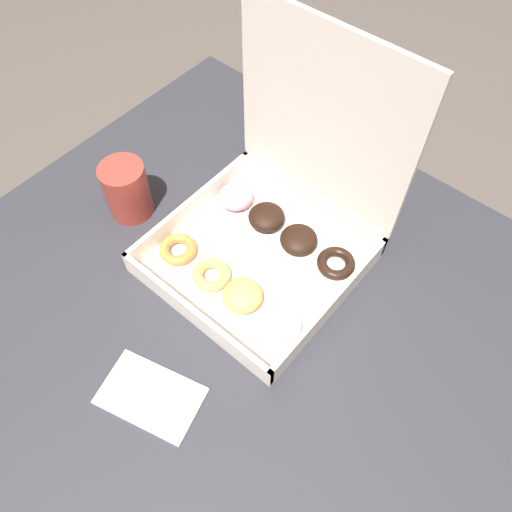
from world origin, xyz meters
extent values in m
plane|color=#564C44|center=(0.00, 0.00, 0.00)|extent=(8.00, 8.00, 0.00)
cube|color=#2D2D33|center=(0.00, 0.00, 0.72)|extent=(0.98, 0.89, 0.03)
cylinder|color=#2D2D33|center=(-0.44, 0.40, 0.35)|extent=(0.06, 0.06, 0.70)
cylinder|color=#2D2D33|center=(0.44, 0.40, 0.35)|extent=(0.06, 0.06, 0.70)
cube|color=silver|center=(-0.03, 0.07, 0.74)|extent=(0.31, 0.30, 0.01)
cube|color=silver|center=(-0.03, -0.08, 0.76)|extent=(0.31, 0.01, 0.04)
cube|color=silver|center=(-0.03, 0.22, 0.76)|extent=(0.31, 0.01, 0.04)
cube|color=silver|center=(-0.19, 0.07, 0.76)|extent=(0.01, 0.30, 0.04)
cube|color=silver|center=(0.12, 0.07, 0.76)|extent=(0.01, 0.30, 0.04)
cube|color=silver|center=(-0.03, 0.23, 0.94)|extent=(0.31, 0.01, 0.32)
torus|color=#B77A38|center=(-0.15, 0.00, 0.75)|extent=(0.06, 0.06, 0.02)
torus|color=tan|center=(-0.07, 0.00, 0.75)|extent=(0.06, 0.06, 0.02)
ellipsoid|color=tan|center=(0.00, 0.00, 0.76)|extent=(0.06, 0.06, 0.04)
ellipsoid|color=white|center=(0.08, 0.00, 0.76)|extent=(0.06, 0.06, 0.04)
ellipsoid|color=pink|center=(-0.15, 0.15, 0.75)|extent=(0.06, 0.06, 0.03)
ellipsoid|color=black|center=(-0.07, 0.15, 0.76)|extent=(0.06, 0.06, 0.03)
ellipsoid|color=black|center=(0.00, 0.15, 0.75)|extent=(0.06, 0.06, 0.03)
torus|color=black|center=(0.07, 0.15, 0.75)|extent=(0.06, 0.06, 0.02)
cylinder|color=#A3382D|center=(-0.28, 0.02, 0.79)|extent=(0.08, 0.08, 0.11)
cylinder|color=black|center=(-0.28, 0.02, 0.84)|extent=(0.06, 0.06, 0.01)
cube|color=white|center=(0.00, -0.20, 0.74)|extent=(0.16, 0.12, 0.01)
camera|label=1|loc=(0.27, -0.28, 1.45)|focal=35.00mm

